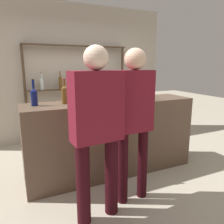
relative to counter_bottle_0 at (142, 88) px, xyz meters
The scene contains 14 objects.
ground_plane 1.36m from the counter_bottle_0, 168.28° to the right, with size 16.00×16.00×0.00m, color #B2A893.
bar_counter 0.90m from the counter_bottle_0, 168.28° to the right, with size 2.45×0.59×1.08m, color brown.
back_wall 1.87m from the counter_bottle_0, 107.98° to the left, with size 4.05×0.12×2.80m, color #B2A899.
back_shelf 1.70m from the counter_bottle_0, 110.05° to the left, with size 2.14×0.18×1.96m.
counter_bottle_0 is the anchor object (origin of this frame).
counter_bottle_1 0.25m from the counter_bottle_0, 112.10° to the right, with size 0.09×0.09×0.34m.
counter_bottle_2 1.61m from the counter_bottle_0, behind, with size 0.08×0.08×0.33m.
counter_bottle_3 0.86m from the counter_bottle_0, behind, with size 0.09×0.09×0.37m.
counter_bottle_4 0.96m from the counter_bottle_0, 160.97° to the right, with size 0.08×0.08×0.34m.
counter_bottle_5 1.23m from the counter_bottle_0, behind, with size 0.08×0.08×0.32m.
wine_glass 1.19m from the counter_bottle_0, 168.35° to the right, with size 0.08×0.08×0.17m.
ice_bucket 0.35m from the counter_bottle_0, 150.01° to the right, with size 0.24×0.24×0.21m.
customer_center 1.08m from the counter_bottle_0, 127.11° to the right, with size 0.42×0.23×1.75m.
customer_left 1.51m from the counter_bottle_0, 139.15° to the right, with size 0.52×0.26×1.76m.
Camera 1 is at (-1.27, -2.77, 1.58)m, focal length 35.00 mm.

